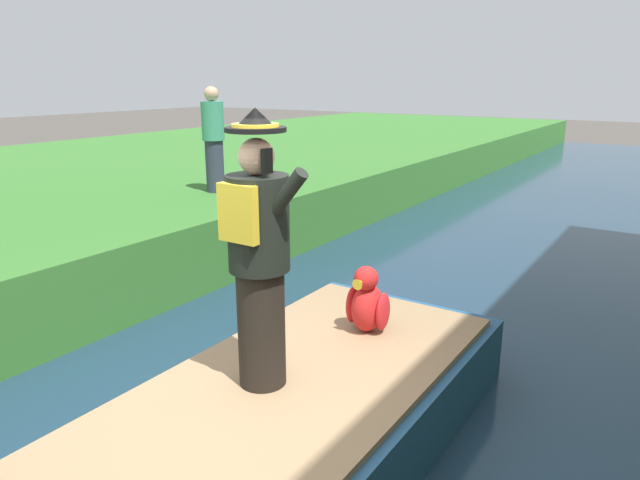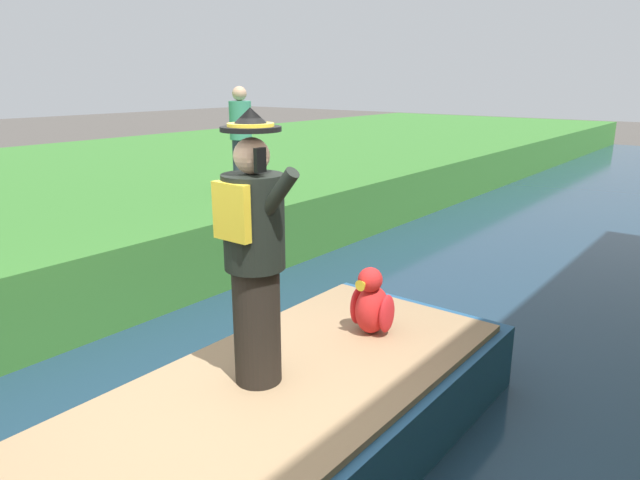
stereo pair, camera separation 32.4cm
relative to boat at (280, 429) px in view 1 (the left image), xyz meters
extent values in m
cube|color=#23517A|center=(0.00, 0.00, -0.02)|extent=(1.81, 4.21, 0.56)
cube|color=#997A56|center=(0.00, 0.00, 0.28)|extent=(1.67, 3.87, 0.05)
cylinder|color=black|center=(-0.15, 0.02, 0.72)|extent=(0.32, 0.32, 0.82)
cylinder|color=black|center=(-0.15, 0.02, 1.44)|extent=(0.40, 0.40, 0.62)
cube|color=gold|center=(-0.15, -0.17, 1.54)|extent=(0.28, 0.06, 0.36)
sphere|color=#DBA884|center=(-0.15, 0.02, 1.86)|extent=(0.23, 0.23, 0.23)
cylinder|color=black|center=(-0.15, 0.02, 2.03)|extent=(0.38, 0.38, 0.03)
cone|color=black|center=(-0.15, 0.02, 2.10)|extent=(0.26, 0.26, 0.12)
cylinder|color=gold|center=(-0.15, 0.02, 2.05)|extent=(0.29, 0.29, 0.02)
cylinder|color=black|center=(0.07, -0.02, 1.62)|extent=(0.38, 0.09, 0.43)
cube|color=black|center=(-0.02, -0.04, 1.85)|extent=(0.03, 0.08, 0.15)
ellipsoid|color=red|center=(0.04, 1.15, 0.51)|extent=(0.26, 0.32, 0.40)
sphere|color=red|center=(0.04, 1.11, 0.78)|extent=(0.20, 0.20, 0.20)
cone|color=yellow|center=(0.04, 1.01, 0.77)|extent=(0.09, 0.09, 0.09)
ellipsoid|color=red|center=(-0.10, 1.15, 0.51)|extent=(0.08, 0.20, 0.32)
ellipsoid|color=red|center=(0.18, 1.15, 0.51)|extent=(0.08, 0.20, 0.32)
cylinder|color=#33384C|center=(-4.13, 3.77, 1.01)|extent=(0.28, 0.28, 0.80)
cylinder|color=#429C79|center=(-4.13, 3.77, 1.70)|extent=(0.34, 0.34, 0.58)
sphere|color=#DBA884|center=(-4.13, 3.77, 2.10)|extent=(0.22, 0.22, 0.22)
camera|label=1|loc=(2.13, -2.72, 2.33)|focal=32.18mm
camera|label=2|loc=(2.39, -2.53, 2.33)|focal=32.18mm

